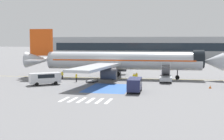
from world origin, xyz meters
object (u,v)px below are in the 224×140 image
Objects in this scene: airliner at (120,61)px; ground_crew_3 at (134,77)px; fuel_tanker at (120,62)px; ground_crew_0 at (62,75)px; service_van_1 at (45,78)px; terminal_building at (142,48)px; service_van_0 at (135,84)px; traffic_cone_0 at (210,87)px; baggage_cart at (92,81)px; ground_crew_1 at (136,76)px; ground_crew_2 at (76,77)px; boarding_stairs_forward at (166,77)px.

airliner reaches higher than ground_crew_3.
fuel_tanker is 6.07× the size of ground_crew_0.
ground_crew_0 is at bearing -38.34° from service_van_1.
terminal_building reaches higher than ground_crew_3.
ground_crew_3 is (-1.54, 10.21, -0.23)m from service_van_0.
service_van_1 is 10.26× the size of traffic_cone_0.
baggage_cart is at bearing -48.55° from service_van_0.
service_van_1 is at bearing -15.92° from fuel_tanker.
ground_crew_1 is at bearing -0.51° from ground_crew_0.
airliner is at bearing -80.79° from service_van_1.
ground_crew_1 is 1.00× the size of ground_crew_2.
baggage_cart is at bearing -27.46° from ground_crew_0.
ground_crew_1 is at bearing 11.98° from fuel_tanker.
traffic_cone_0 is (11.42, 6.19, -0.98)m from service_van_0.
service_van_0 is (-4.08, -12.57, 0.28)m from boarding_stairs_forward.
service_van_1 is at bearing 50.31° from ground_crew_3.
service_van_0 reaches higher than ground_crew_3.
fuel_tanker is 27.49m from ground_crew_1.
service_van_0 is 15.47m from ground_crew_2.
boarding_stairs_forward is 3.35× the size of ground_crew_2.
ground_crew_2 is at bearing 33.37° from ground_crew_3.
service_van_1 is 3.33× the size of ground_crew_1.
fuel_tanker is 51.24m from terminal_building.
ground_crew_3 is at bearing -107.14° from service_van_1.
baggage_cart is 1.59× the size of ground_crew_3.
service_van_0 is at bearing -84.14° from terminal_building.
traffic_cone_0 is (20.71, -3.41, 0.00)m from baggage_cart.
ground_crew_0 is 1.01× the size of ground_crew_2.
service_van_0 reaches higher than ground_crew_1.
ground_crew_2 reaches higher than ground_crew_1.
service_van_1 is 3.33× the size of ground_crew_2.
traffic_cone_0 is 0.01× the size of terminal_building.
service_van_0 is at bearing -110.73° from boarding_stairs_forward.
ground_crew_1 is 14.88m from traffic_cone_0.
ground_crew_0 is 0.92× the size of ground_crew_3.
airliner is 7.65× the size of service_van_1.
ground_crew_3 reaches higher than baggage_cart.
service_van_0 is 91.44m from terminal_building.
boarding_stairs_forward is 1.12× the size of service_van_0.
ground_crew_2 is (4.06, 4.95, -0.35)m from service_van_1.
terminal_building is at bearing 103.76° from traffic_cone_0.
baggage_cart is 1.76× the size of ground_crew_1.
ground_crew_2 is 23.93m from traffic_cone_0.
service_van_1 is (-16.34, 4.45, 0.01)m from service_van_0.
ground_crew_3 reaches higher than ground_crew_0.
baggage_cart is at bearing -32.35° from airliner.
terminal_building is (7.01, 86.46, 3.37)m from service_van_1.
terminal_building is (-0.04, 81.31, 4.37)m from baggage_cart.
terminal_building is (7.03, 78.14, 3.71)m from ground_crew_0.
ground_crew_3 reaches higher than traffic_cone_0.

